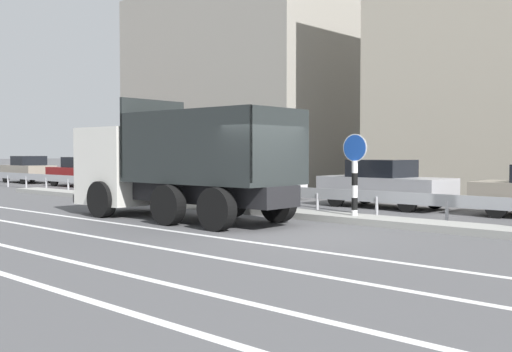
% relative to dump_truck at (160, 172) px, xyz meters
% --- Properties ---
extents(ground_plane, '(320.00, 320.00, 0.00)m').
position_rel_dump_truck_xyz_m(ground_plane, '(4.84, -0.16, -1.31)').
color(ground_plane, '#4C4C4F').
extents(lane_strip_0, '(66.77, 0.16, 0.01)m').
position_rel_dump_truck_xyz_m(lane_strip_0, '(0.98, -1.76, -1.30)').
color(lane_strip_0, silver).
rests_on(lane_strip_0, ground_plane).
extents(lane_strip_1, '(66.77, 0.16, 0.01)m').
position_rel_dump_truck_xyz_m(lane_strip_1, '(0.98, -3.53, -1.30)').
color(lane_strip_1, silver).
rests_on(lane_strip_1, ground_plane).
extents(median_island, '(36.72, 1.10, 0.18)m').
position_rel_dump_truck_xyz_m(median_island, '(4.84, 2.69, -1.22)').
color(median_island, gray).
rests_on(median_island, ground_plane).
extents(median_guardrail, '(66.77, 0.09, 0.78)m').
position_rel_dump_truck_xyz_m(median_guardrail, '(4.84, 3.81, -0.74)').
color(median_guardrail, '#9EA0A5').
rests_on(median_guardrail, ground_plane).
extents(dump_truck, '(7.23, 2.87, 3.38)m').
position_rel_dump_truck_xyz_m(dump_truck, '(0.00, 0.00, 0.00)').
color(dump_truck, silver).
rests_on(dump_truck, ground_plane).
extents(median_road_sign, '(0.74, 0.16, 2.35)m').
position_rel_dump_truck_xyz_m(median_road_sign, '(4.84, 2.69, -0.07)').
color(median_road_sign, white).
rests_on(median_road_sign, ground_plane).
extents(parked_car_0, '(4.07, 2.00, 1.64)m').
position_rel_dump_truck_xyz_m(parked_car_0, '(-21.31, 6.65, -0.50)').
color(parked_car_0, gray).
rests_on(parked_car_0, ground_plane).
extents(parked_car_1, '(4.58, 2.01, 1.61)m').
position_rel_dump_truck_xyz_m(parked_car_1, '(-15.17, 6.69, -0.51)').
color(parked_car_1, maroon).
rests_on(parked_car_1, ground_plane).
extents(parked_car_2, '(4.15, 1.87, 1.48)m').
position_rel_dump_truck_xyz_m(parked_car_2, '(-8.70, 6.48, -0.57)').
color(parked_car_2, '#335B33').
rests_on(parked_car_2, ground_plane).
extents(parked_car_3, '(3.95, 1.88, 1.43)m').
position_rel_dump_truck_xyz_m(parked_car_3, '(-2.66, 6.96, -0.58)').
color(parked_car_3, silver).
rests_on(parked_car_3, ground_plane).
extents(parked_car_4, '(4.53, 2.08, 1.61)m').
position_rel_dump_truck_xyz_m(parked_car_4, '(3.23, 6.93, -0.51)').
color(parked_car_4, '#A3A3A8').
rests_on(parked_car_4, ground_plane).
extents(background_building_0, '(13.74, 8.38, 11.38)m').
position_rel_dump_truck_xyz_m(background_building_0, '(-11.66, 15.63, 4.38)').
color(background_building_0, gray).
rests_on(background_building_0, ground_plane).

